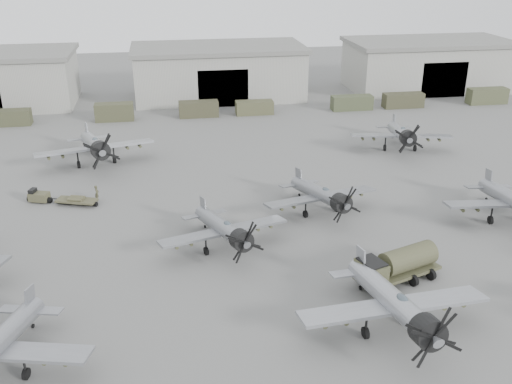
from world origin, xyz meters
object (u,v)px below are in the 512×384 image
Objects in this scene: fuel_tanker at (398,264)px; ground_crew at (97,193)px; aircraft_far_1 at (402,134)px; aircraft_mid_2 at (323,195)px; aircraft_far_0 at (95,146)px; tug_trailer at (53,198)px; aircraft_near_1 at (397,305)px; aircraft_mid_1 at (225,229)px.

ground_crew is (-24.47, 19.59, -0.73)m from fuel_tanker.
aircraft_far_1 is 31.57m from fuel_tanker.
aircraft_mid_2 is 0.91× the size of aircraft_far_1.
aircraft_far_0 is 11.03m from tug_trailer.
aircraft_near_1 is at bearing -100.81° from aircraft_far_1.
aircraft_mid_2 is at bearing -51.77° from aircraft_far_0.
aircraft_mid_2 is at bearing 12.36° from aircraft_mid_1.
aircraft_far_0 is (-22.66, 36.33, 0.13)m from aircraft_near_1.
aircraft_near_1 is at bearing -72.48° from aircraft_far_0.
aircraft_mid_2 is at bearing 85.06° from aircraft_near_1.
aircraft_mid_2 reaches higher than ground_crew.
aircraft_far_1 reaches higher than aircraft_mid_1.
aircraft_mid_2 is at bearing -119.79° from aircraft_far_1.
aircraft_far_0 is 37.79m from aircraft_far_1.
aircraft_near_1 is 42.82m from aircraft_far_0.
aircraft_mid_1 is at bearing 122.45° from aircraft_near_1.
aircraft_near_1 reaches higher than aircraft_mid_1.
aircraft_near_1 is at bearing -104.03° from aircraft_mid_2.
aircraft_near_1 reaches higher than aircraft_mid_2.
aircraft_near_1 is 6.92m from fuel_tanker.
tug_trailer is at bearing -154.94° from aircraft_far_1.
aircraft_mid_1 is 1.54× the size of fuel_tanker.
aircraft_mid_1 is at bearing -19.10° from tug_trailer.
aircraft_far_1 reaches higher than fuel_tanker.
aircraft_mid_2 is 12.83m from fuel_tanker.
aircraft_mid_2 is 27.33m from tug_trailer.
aircraft_mid_2 is 1.63× the size of tug_trailer.
tug_trailer is (-26.11, 26.04, -1.87)m from aircraft_near_1.
aircraft_mid_1 is at bearing -126.28° from aircraft_far_1.
fuel_tanker is 34.97m from tug_trailer.
aircraft_far_0 is at bearing 110.99° from fuel_tanker.
ground_crew is (0.93, -10.44, -1.69)m from aircraft_far_0.
tug_trailer is 4.39m from ground_crew.
aircraft_near_1 is 36.92m from tug_trailer.
aircraft_mid_1 reaches higher than ground_crew.
aircraft_mid_1 is at bearing -164.52° from aircraft_mid_2.
aircraft_mid_1 is at bearing -75.48° from aircraft_far_0.
aircraft_near_1 is at bearing -25.80° from tug_trailer.
aircraft_mid_2 is at bearing 3.90° from tug_trailer.
aircraft_near_1 is at bearing -135.06° from ground_crew.
aircraft_far_0 is at bearing 117.68° from aircraft_near_1.
aircraft_mid_2 reaches higher than aircraft_mid_1.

